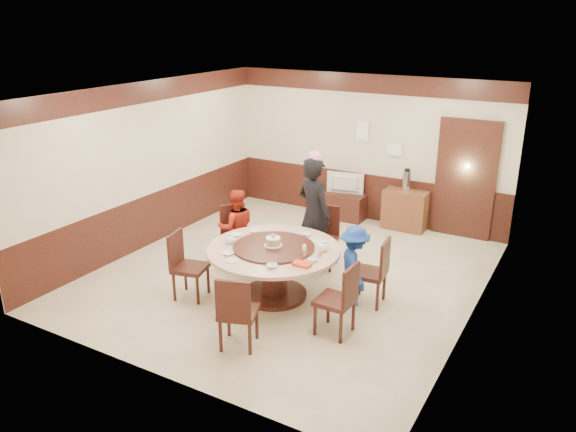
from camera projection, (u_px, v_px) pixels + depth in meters
The scene contains 31 objects.
room at pixel (291, 209), 8.41m from camera, with size 6.00×6.04×2.84m.
banquet_table at pixel (274, 262), 7.90m from camera, with size 1.87×1.87×0.78m.
chair_0 at pixel (370, 283), 7.79m from camera, with size 0.49×0.48×0.97m.
chair_1 at pixel (323, 248), 8.97m from camera, with size 0.50×0.51×0.97m.
chair_2 at pixel (237, 247), 9.02m from camera, with size 0.62×0.61×0.97m.
chair_3 at pixel (189, 277), 7.97m from camera, with size 0.54×0.53×0.97m.
chair_4 at pixel (238, 324), 6.77m from camera, with size 0.56×0.57×0.97m.
chair_5 at pixel (336, 312), 7.05m from camera, with size 0.46×0.45×0.97m.
person_standing at pixel (314, 214), 8.69m from camera, with size 0.66×0.44×1.82m, color black.
person_red at pixel (236, 227), 8.94m from camera, with size 0.61×0.47×1.25m, color #AE2517.
person_blue at pixel (354, 266), 7.71m from camera, with size 0.74×0.42×1.14m, color navy.
birthday_cake at pixel (273, 241), 7.82m from camera, with size 0.26×0.26×0.18m.
teapot_left at pixel (230, 239), 7.97m from camera, with size 0.17×0.15×0.13m, color white.
teapot_right at pixel (324, 247), 7.71m from camera, with size 0.17×0.15×0.13m, color white.
bowl_0 at pixel (255, 231), 8.38m from camera, with size 0.15×0.15×0.04m, color white.
bowl_1 at pixel (272, 266), 7.22m from camera, with size 0.15×0.15×0.05m, color white.
bowl_2 at pixel (228, 254), 7.60m from camera, with size 0.14×0.14×0.04m, color white.
bowl_3 at pixel (313, 260), 7.40m from camera, with size 0.13×0.13×0.04m, color white.
bowl_4 at pixel (236, 235), 8.24m from camera, with size 0.15×0.15×0.04m, color white.
bowl_5 at pixel (307, 234), 8.26m from camera, with size 0.13×0.13×0.04m, color white.
saucer_near at pixel (232, 261), 7.41m from camera, with size 0.18×0.18×0.01m, color white.
saucer_far at pixel (319, 242), 8.03m from camera, with size 0.18×0.18×0.01m, color white.
shrimp_platter at pixel (302, 265), 7.22m from camera, with size 0.30×0.20×0.06m.
bottle_0 at pixel (304, 251), 7.52m from camera, with size 0.06×0.06×0.16m, color silver.
bottle_1 at pixel (320, 252), 7.49m from camera, with size 0.06×0.06×0.16m, color silver.
tv_stand at pixel (343, 206), 11.09m from camera, with size 0.85×0.45×0.50m, color #381711.
television at pixel (344, 184), 10.93m from camera, with size 0.73×0.10×0.42m, color gray.
side_cabinet at pixel (405, 210), 10.49m from camera, with size 0.80×0.40×0.75m, color brown.
thermos at pixel (407, 181), 10.31m from camera, with size 0.15×0.15×0.38m, color silver.
notice_left at pixel (362, 130), 10.64m from camera, with size 0.25×0.00×0.35m, color white.
notice_right at pixel (394, 150), 10.43m from camera, with size 0.30×0.00×0.22m, color white.
Camera 1 is at (3.92, -6.91, 3.82)m, focal length 35.00 mm.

